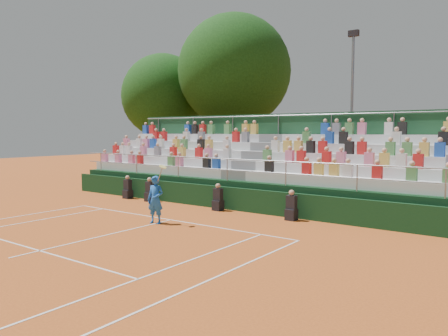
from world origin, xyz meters
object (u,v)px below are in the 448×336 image
Objects in this scene: tennis_player at (156,200)px; tree_east at (234,71)px; floodlight_mast at (352,99)px; tree_west at (163,96)px.

tennis_player is 0.19× the size of tree_east.
floodlight_mast is at bearing -7.19° from tree_east.
tennis_player is at bearing -65.36° from tree_east.
tennis_player is 17.76m from tree_east.
tree_east is (-6.82, 14.87, 6.92)m from tennis_player.
tree_west reaches higher than floodlight_mast.
tree_west reaches higher than tennis_player.
tree_west is at bearing 133.11° from tennis_player.
tree_west is at bearing -171.70° from tree_east.
tree_east is (6.25, 0.91, 1.55)m from tree_west.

